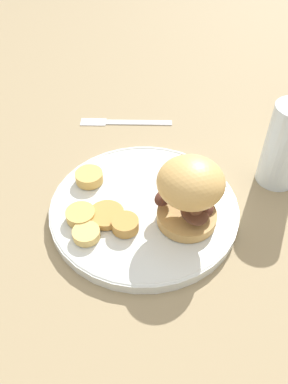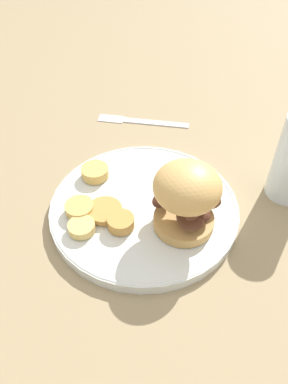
{
  "view_description": "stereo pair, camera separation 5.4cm",
  "coord_description": "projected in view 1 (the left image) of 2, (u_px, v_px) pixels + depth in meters",
  "views": [
    {
      "loc": [
        -0.36,
        0.11,
        0.42
      ],
      "look_at": [
        0.0,
        0.0,
        0.04
      ],
      "focal_mm": 35.0,
      "sensor_mm": 36.0,
      "label": 1
    },
    {
      "loc": [
        -0.38,
        0.06,
        0.42
      ],
      "look_at": [
        0.0,
        0.0,
        0.04
      ],
      "focal_mm": 35.0,
      "sensor_mm": 36.0,
      "label": 2
    }
  ],
  "objects": [
    {
      "name": "fork",
      "position": [
        125.0,
        122.0,
        0.73
      ],
      "size": [
        0.08,
        0.18,
        0.0
      ],
      "color": "silver",
      "rests_on": "ground_plane"
    },
    {
      "name": "drinking_glass",
      "position": [
        285.0,
        146.0,
        0.57
      ],
      "size": [
        0.06,
        0.06,
        0.14
      ],
      "color": "silver",
      "rests_on": "ground_plane"
    },
    {
      "name": "potato_round_4",
      "position": [
        86.0,
        234.0,
        0.51
      ],
      "size": [
        0.04,
        0.04,
        0.01
      ],
      "primitive_type": "cylinder",
      "color": "#DBB766",
      "rests_on": "dinner_plate"
    },
    {
      "name": "sandwich",
      "position": [
        191.0,
        191.0,
        0.49
      ],
      "size": [
        0.09,
        0.1,
        0.1
      ],
      "color": "tan",
      "rests_on": "dinner_plate"
    },
    {
      "name": "potato_round_1",
      "position": [
        89.0,
        177.0,
        0.58
      ],
      "size": [
        0.04,
        0.04,
        0.02
      ],
      "primitive_type": "cylinder",
      "color": "tan",
      "rests_on": "dinner_plate"
    },
    {
      "name": "potato_round_3",
      "position": [
        81.0,
        216.0,
        0.53
      ],
      "size": [
        0.04,
        0.04,
        0.01
      ],
      "primitive_type": "cylinder",
      "color": "tan",
      "rests_on": "dinner_plate"
    },
    {
      "name": "potato_round_2",
      "position": [
        107.0,
        215.0,
        0.53
      ],
      "size": [
        0.05,
        0.05,
        0.01
      ],
      "primitive_type": "cylinder",
      "color": "#BC8942",
      "rests_on": "dinner_plate"
    },
    {
      "name": "potato_round_0",
      "position": [
        125.0,
        224.0,
        0.52
      ],
      "size": [
        0.04,
        0.04,
        0.02
      ],
      "primitive_type": "cylinder",
      "color": "#BC8942",
      "rests_on": "dinner_plate"
    },
    {
      "name": "dinner_plate",
      "position": [
        144.0,
        207.0,
        0.56
      ],
      "size": [
        0.28,
        0.28,
        0.02
      ],
      "color": "silver",
      "rests_on": "ground_plane"
    },
    {
      "name": "ground_plane",
      "position": [
        144.0,
        212.0,
        0.57
      ],
      "size": [
        4.0,
        4.0,
        0.0
      ],
      "primitive_type": "plane",
      "color": "#937F5B"
    }
  ]
}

